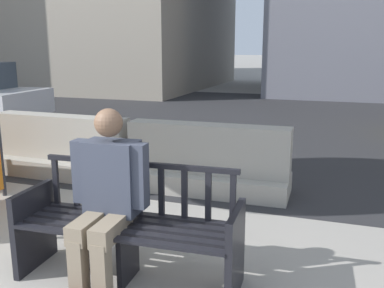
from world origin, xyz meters
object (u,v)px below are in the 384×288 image
jersey_barrier_centre (207,164)px  street_bench (129,231)px  seated_person (107,194)px  jersey_barrier_left (62,151)px

jersey_barrier_centre → street_bench: bearing=-89.0°
seated_person → jersey_barrier_left: seated_person is taller
jersey_barrier_centre → jersey_barrier_left: (-2.12, 0.01, 0.00)m
seated_person → jersey_barrier_left: size_ratio=0.65×
street_bench → jersey_barrier_left: 3.08m
street_bench → jersey_barrier_left: bearing=134.6°
street_bench → jersey_barrier_centre: size_ratio=0.85×
street_bench → jersey_barrier_left: size_ratio=0.85×
seated_person → jersey_barrier_left: bearing=131.8°
seated_person → jersey_barrier_centre: size_ratio=0.65×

